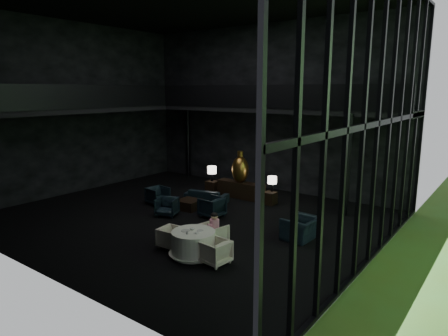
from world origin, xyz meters
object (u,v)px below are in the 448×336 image
Objects in this scene: sofa at (207,194)px; dining_chair_north at (213,233)px; table_lamp_left at (212,171)px; lounge_armchair_east at (212,205)px; coffee_table at (189,204)px; side_table_left at (213,187)px; lounge_armchair_south at (167,206)px; bronze_urn at (240,169)px; lounge_armchair_west at (158,194)px; window_armchair at (301,224)px; dining_chair_west at (171,237)px; dining_table at (194,245)px; child at (214,223)px; console at (241,190)px; table_lamp_right at (272,181)px; side_table_right at (270,198)px; dining_chair_east at (215,251)px.

dining_chair_north is (3.34, -3.76, 0.05)m from sofa.
table_lamp_left is 3.69m from lounge_armchair_east.
coffee_table is at bearing -26.40° from dining_chair_north.
lounge_armchair_south is at bearing -78.91° from side_table_left.
lounge_armchair_south is 1.22m from coffee_table.
bronze_urn is 3.85m from lounge_armchair_west.
dining_chair_west is at bearing -41.08° from window_armchair.
dining_chair_west is (3.15, -6.05, -0.78)m from table_lamp_left.
dining_chair_west is (-2.96, -3.07, -0.20)m from window_armchair.
side_table_left is at bearing 123.84° from dining_table.
dining_chair_north is (-0.03, 1.00, 0.06)m from dining_table.
child is (0.06, 0.94, 0.45)m from dining_table.
console is 3.51× the size of table_lamp_right.
bronze_urn is at bearing -31.80° from lounge_armchair_west.
coffee_table is 1.34× the size of child.
window_armchair is (2.90, -2.98, 0.26)m from side_table_right.
table_lamp_right reaches higher than dining_chair_west.
table_lamp_left reaches higher than console.
child is (1.03, 0.89, 0.45)m from dining_chair_west.
table_lamp_right is (1.60, 0.05, 0.65)m from console.
lounge_armchair_east reaches higher than dining_chair_west.
child is (0.98, -5.16, 0.50)m from side_table_right.
lounge_armchair_west is at bearing 31.79° from sofa.
child is at bearing 117.20° from sofa.
lounge_armchair_west is 1.14× the size of dining_chair_north.
dining_chair_north reaches higher than side_table_right.
bronze_urn reaches higher than dining_table.
table_lamp_left is at bearing -134.81° from dining_chair_east.
dining_table is at bearing -97.92° from dining_chair_west.
table_lamp_left is 2.90m from coffee_table.
lounge_armchair_south is at bearing -122.64° from side_table_right.
dining_table is (4.12, -6.10, -0.78)m from table_lamp_left.
coffee_table is (-0.75, -2.66, -1.16)m from bronze_urn.
window_armchair is (4.50, -3.02, -0.82)m from bronze_urn.
bronze_urn is 1.51× the size of lounge_armchair_east.
dining_chair_east is at bearing -61.35° from bronze_urn.
lounge_armchair_west reaches higher than dining_chair_east.
lounge_armchair_south is at bearing -121.56° from table_lamp_right.
dining_table is at bearing -67.94° from console.
table_lamp_right is 6.61m from dining_chair_east.
dining_chair_west is at bearing -56.25° from coffee_table.
bronze_urn is 4.06m from lounge_armchair_south.
dining_chair_north is at bearing -32.08° from child.
dining_table is at bearing 33.31° from lounge_armchair_east.
table_lamp_right reaches higher than lounge_armchair_south.
child reaches higher than dining_chair_east.
coffee_table is at bearing -37.38° from child.
dining_table is (-1.98, -3.12, -0.21)m from window_armchair.
dining_table is at bearing -117.02° from lounge_armchair_west.
side_table_left is 0.67× the size of coffee_table.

